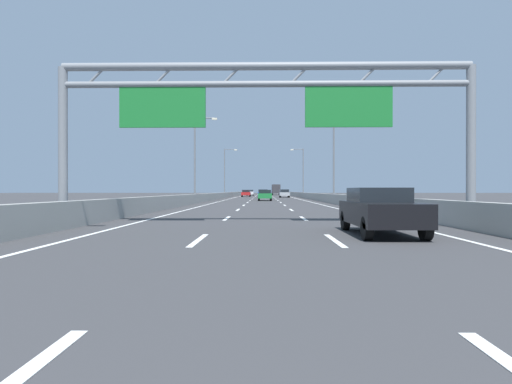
% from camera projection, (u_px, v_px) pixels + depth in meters
% --- Properties ---
extents(ground_plane, '(260.00, 260.00, 0.00)m').
position_uv_depth(ground_plane, '(264.00, 196.00, 99.06)').
color(ground_plane, '#38383A').
extents(lane_dash_left_1, '(0.16, 3.00, 0.01)m').
position_uv_depth(lane_dash_left_1, '(198.00, 240.00, 11.60)').
color(lane_dash_left_1, white).
rests_on(lane_dash_left_1, ground_plane).
extents(lane_dash_left_2, '(0.16, 3.00, 0.01)m').
position_uv_depth(lane_dash_left_2, '(227.00, 218.00, 20.60)').
color(lane_dash_left_2, white).
rests_on(lane_dash_left_2, ground_plane).
extents(lane_dash_left_3, '(0.16, 3.00, 0.01)m').
position_uv_depth(lane_dash_left_3, '(238.00, 210.00, 29.60)').
color(lane_dash_left_3, white).
rests_on(lane_dash_left_3, ground_plane).
extents(lane_dash_left_4, '(0.16, 3.00, 0.01)m').
position_uv_depth(lane_dash_left_4, '(244.00, 205.00, 38.60)').
color(lane_dash_left_4, white).
rests_on(lane_dash_left_4, ground_plane).
extents(lane_dash_left_5, '(0.16, 3.00, 0.01)m').
position_uv_depth(lane_dash_left_5, '(248.00, 202.00, 47.60)').
color(lane_dash_left_5, white).
rests_on(lane_dash_left_5, ground_plane).
extents(lane_dash_left_6, '(0.16, 3.00, 0.01)m').
position_uv_depth(lane_dash_left_6, '(250.00, 201.00, 56.60)').
color(lane_dash_left_6, white).
rests_on(lane_dash_left_6, ground_plane).
extents(lane_dash_left_7, '(0.16, 3.00, 0.01)m').
position_uv_depth(lane_dash_left_7, '(252.00, 199.00, 65.59)').
color(lane_dash_left_7, white).
rests_on(lane_dash_left_7, ground_plane).
extents(lane_dash_left_8, '(0.16, 3.00, 0.01)m').
position_uv_depth(lane_dash_left_8, '(253.00, 198.00, 74.59)').
color(lane_dash_left_8, white).
rests_on(lane_dash_left_8, ground_plane).
extents(lane_dash_left_9, '(0.16, 3.00, 0.01)m').
position_uv_depth(lane_dash_left_9, '(254.00, 197.00, 83.59)').
color(lane_dash_left_9, white).
rests_on(lane_dash_left_9, ground_plane).
extents(lane_dash_left_10, '(0.16, 3.00, 0.01)m').
position_uv_depth(lane_dash_left_10, '(255.00, 197.00, 92.59)').
color(lane_dash_left_10, white).
rests_on(lane_dash_left_10, ground_plane).
extents(lane_dash_left_11, '(0.16, 3.00, 0.01)m').
position_uv_depth(lane_dash_left_11, '(256.00, 196.00, 101.59)').
color(lane_dash_left_11, white).
rests_on(lane_dash_left_11, ground_plane).
extents(lane_dash_left_12, '(0.16, 3.00, 0.01)m').
position_uv_depth(lane_dash_left_12, '(257.00, 196.00, 110.59)').
color(lane_dash_left_12, white).
rests_on(lane_dash_left_12, ground_plane).
extents(lane_dash_left_13, '(0.16, 3.00, 0.01)m').
position_uv_depth(lane_dash_left_13, '(257.00, 195.00, 119.59)').
color(lane_dash_left_13, white).
rests_on(lane_dash_left_13, ground_plane).
extents(lane_dash_left_14, '(0.16, 3.00, 0.01)m').
position_uv_depth(lane_dash_left_14, '(258.00, 195.00, 128.59)').
color(lane_dash_left_14, white).
rests_on(lane_dash_left_14, ground_plane).
extents(lane_dash_left_15, '(0.16, 3.00, 0.01)m').
position_uv_depth(lane_dash_left_15, '(258.00, 194.00, 137.58)').
color(lane_dash_left_15, white).
rests_on(lane_dash_left_15, ground_plane).
extents(lane_dash_left_16, '(0.16, 3.00, 0.01)m').
position_uv_depth(lane_dash_left_16, '(258.00, 194.00, 146.58)').
color(lane_dash_left_16, white).
rests_on(lane_dash_left_16, ground_plane).
extents(lane_dash_left_17, '(0.16, 3.00, 0.01)m').
position_uv_depth(lane_dash_left_17, '(259.00, 194.00, 155.58)').
color(lane_dash_left_17, white).
rests_on(lane_dash_left_17, ground_plane).
extents(lane_dash_right_1, '(0.16, 3.00, 0.01)m').
position_uv_depth(lane_dash_right_1, '(335.00, 240.00, 11.54)').
color(lane_dash_right_1, white).
rests_on(lane_dash_right_1, ground_plane).
extents(lane_dash_right_2, '(0.16, 3.00, 0.01)m').
position_uv_depth(lane_dash_right_2, '(303.00, 218.00, 20.54)').
color(lane_dash_right_2, white).
rests_on(lane_dash_right_2, ground_plane).
extents(lane_dash_right_3, '(0.16, 3.00, 0.01)m').
position_uv_depth(lane_dash_right_3, '(291.00, 210.00, 29.54)').
color(lane_dash_right_3, white).
rests_on(lane_dash_right_3, ground_plane).
extents(lane_dash_right_4, '(0.16, 3.00, 0.01)m').
position_uv_depth(lane_dash_right_4, '(285.00, 205.00, 38.54)').
color(lane_dash_right_4, white).
rests_on(lane_dash_right_4, ground_plane).
extents(lane_dash_right_5, '(0.16, 3.00, 0.01)m').
position_uv_depth(lane_dash_right_5, '(281.00, 202.00, 47.54)').
color(lane_dash_right_5, white).
rests_on(lane_dash_right_5, ground_plane).
extents(lane_dash_right_6, '(0.16, 3.00, 0.01)m').
position_uv_depth(lane_dash_right_6, '(278.00, 201.00, 56.54)').
color(lane_dash_right_6, white).
rests_on(lane_dash_right_6, ground_plane).
extents(lane_dash_right_7, '(0.16, 3.00, 0.01)m').
position_uv_depth(lane_dash_right_7, '(276.00, 199.00, 65.53)').
color(lane_dash_right_7, white).
rests_on(lane_dash_right_7, ground_plane).
extents(lane_dash_right_8, '(0.16, 3.00, 0.01)m').
position_uv_depth(lane_dash_right_8, '(274.00, 198.00, 74.53)').
color(lane_dash_right_8, white).
rests_on(lane_dash_right_8, ground_plane).
extents(lane_dash_right_9, '(0.16, 3.00, 0.01)m').
position_uv_depth(lane_dash_right_9, '(273.00, 197.00, 83.53)').
color(lane_dash_right_9, white).
rests_on(lane_dash_right_9, ground_plane).
extents(lane_dash_right_10, '(0.16, 3.00, 0.01)m').
position_uv_depth(lane_dash_right_10, '(272.00, 197.00, 92.53)').
color(lane_dash_right_10, white).
rests_on(lane_dash_right_10, ground_plane).
extents(lane_dash_right_11, '(0.16, 3.00, 0.01)m').
position_uv_depth(lane_dash_right_11, '(271.00, 196.00, 101.53)').
color(lane_dash_right_11, white).
rests_on(lane_dash_right_11, ground_plane).
extents(lane_dash_right_12, '(0.16, 3.00, 0.01)m').
position_uv_depth(lane_dash_right_12, '(271.00, 196.00, 110.53)').
color(lane_dash_right_12, white).
rests_on(lane_dash_right_12, ground_plane).
extents(lane_dash_right_13, '(0.16, 3.00, 0.01)m').
position_uv_depth(lane_dash_right_13, '(270.00, 195.00, 119.53)').
color(lane_dash_right_13, white).
rests_on(lane_dash_right_13, ground_plane).
extents(lane_dash_right_14, '(0.16, 3.00, 0.01)m').
position_uv_depth(lane_dash_right_14, '(270.00, 195.00, 128.52)').
color(lane_dash_right_14, white).
rests_on(lane_dash_right_14, ground_plane).
extents(lane_dash_right_15, '(0.16, 3.00, 0.01)m').
position_uv_depth(lane_dash_right_15, '(269.00, 194.00, 137.52)').
color(lane_dash_right_15, white).
rests_on(lane_dash_right_15, ground_plane).
extents(lane_dash_right_16, '(0.16, 3.00, 0.01)m').
position_uv_depth(lane_dash_right_16, '(269.00, 194.00, 146.52)').
color(lane_dash_right_16, white).
rests_on(lane_dash_right_16, ground_plane).
extents(lane_dash_right_17, '(0.16, 3.00, 0.01)m').
position_uv_depth(lane_dash_right_17, '(269.00, 194.00, 155.52)').
color(lane_dash_right_17, white).
rests_on(lane_dash_right_17, ground_plane).
extents(edge_line_left, '(0.16, 176.00, 0.01)m').
position_uv_depth(edge_line_left, '(237.00, 197.00, 87.15)').
color(edge_line_left, white).
rests_on(edge_line_left, ground_plane).
extents(edge_line_right, '(0.16, 176.00, 0.01)m').
position_uv_depth(edge_line_right, '(290.00, 197.00, 86.97)').
color(edge_line_right, white).
rests_on(edge_line_right, ground_plane).
extents(barrier_left, '(0.45, 220.00, 0.95)m').
position_uv_depth(barrier_left, '(236.00, 194.00, 109.17)').
color(barrier_left, '#9E9E99').
rests_on(barrier_left, ground_plane).
extents(barrier_right, '(0.45, 220.00, 0.95)m').
position_uv_depth(barrier_right, '(291.00, 194.00, 108.94)').
color(barrier_right, '#9E9E99').
rests_on(barrier_right, ground_plane).
extents(sign_gantry, '(16.39, 0.36, 6.36)m').
position_uv_depth(sign_gantry, '(263.00, 101.00, 17.19)').
color(sign_gantry, gray).
rests_on(sign_gantry, ground_plane).
extents(streetlamp_left_mid, '(2.58, 0.28, 9.50)m').
position_uv_depth(streetlamp_left_mid, '(197.00, 154.00, 48.62)').
color(streetlamp_left_mid, slate).
rests_on(streetlamp_left_mid, ground_plane).
extents(streetlamp_right_mid, '(2.58, 0.28, 9.50)m').
position_uv_depth(streetlamp_right_mid, '(332.00, 153.00, 48.36)').
color(streetlamp_right_mid, slate).
rests_on(streetlamp_right_mid, ground_plane).
extents(streetlamp_left_far, '(2.58, 0.28, 9.50)m').
position_uv_depth(streetlamp_left_far, '(226.00, 170.00, 85.84)').
color(streetlamp_left_far, slate).
rests_on(streetlamp_left_far, ground_plane).
extents(streetlamp_right_far, '(2.58, 0.28, 9.50)m').
position_uv_depth(streetlamp_right_far, '(302.00, 169.00, 85.59)').
color(streetlamp_right_far, slate).
rests_on(streetlamp_right_far, ground_plane).
extents(white_car, '(1.75, 4.35, 1.45)m').
position_uv_depth(white_car, '(250.00, 193.00, 109.54)').
color(white_car, silver).
rests_on(white_car, ground_plane).
extents(blue_car, '(1.79, 4.21, 1.47)m').
position_uv_depth(blue_car, '(263.00, 193.00, 76.96)').
color(blue_car, '#2347AD').
rests_on(blue_car, ground_plane).
extents(green_car, '(1.74, 4.58, 1.39)m').
position_uv_depth(green_car, '(265.00, 195.00, 56.21)').
color(green_car, '#1E7A38').
rests_on(green_car, ground_plane).
extents(red_car, '(1.83, 4.40, 1.42)m').
position_uv_depth(red_car, '(246.00, 193.00, 90.83)').
color(red_car, red).
rests_on(red_car, ground_plane).
extents(silver_car, '(1.79, 4.38, 1.49)m').
position_uv_depth(silver_car, '(284.00, 193.00, 81.07)').
color(silver_car, '#A8ADB2').
rests_on(silver_car, ground_plane).
extents(black_car, '(1.75, 4.18, 1.40)m').
position_uv_depth(black_car, '(380.00, 210.00, 13.14)').
color(black_car, black).
rests_on(black_car, ground_plane).
extents(box_truck, '(2.33, 8.62, 2.97)m').
position_uv_depth(box_truck, '(276.00, 189.00, 126.09)').
color(box_truck, '#194799').
rests_on(box_truck, ground_plane).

